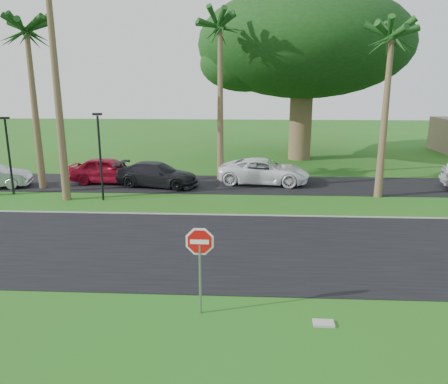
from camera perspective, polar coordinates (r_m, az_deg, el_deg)
ground at (r=15.26m, az=-3.75°, el=-9.82°), size 120.00×120.00×0.00m
road at (r=17.09m, az=-2.96°, el=-7.06°), size 120.00×8.00×0.02m
parking_strip at (r=27.10m, az=-0.67°, el=1.03°), size 120.00×5.00×0.02m
curb at (r=20.89m, az=-1.81°, el=-2.98°), size 120.00×0.12×0.06m
stop_sign_near at (r=11.77m, az=-3.18°, el=-7.96°), size 1.05×0.07×2.62m
palm_left_mid at (r=27.78m, az=-24.34°, el=18.15°), size 5.00×5.00×10.00m
palm_center at (r=28.03m, az=-0.51°, el=20.30°), size 5.00×5.00×10.50m
palm_right_near at (r=24.99m, az=21.04°, el=17.90°), size 5.00×5.00×9.50m
canopy_tree at (r=36.18m, az=10.38°, el=18.38°), size 16.50×16.50×13.12m
streetlight_left at (r=27.07m, az=-26.32°, el=4.89°), size 0.45×0.25×4.34m
streetlight_right at (r=23.89m, az=-15.90°, el=5.14°), size 0.45×0.25×4.64m
car_red at (r=28.24m, az=-14.88°, el=2.74°), size 4.79×2.00×1.62m
car_dark at (r=26.74m, az=-8.71°, el=2.25°), size 5.29×2.91×1.45m
car_minivan at (r=27.26m, az=5.23°, el=2.69°), size 5.83×3.19×1.55m
utility_slab at (r=12.29m, az=12.88°, el=-16.37°), size 0.56×0.36×0.06m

